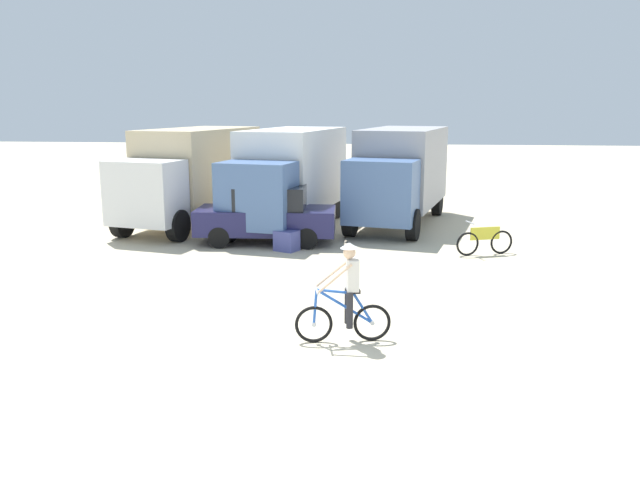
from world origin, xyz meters
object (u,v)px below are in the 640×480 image
box_truck_grey_hauler (400,171)px  sedan_parked (267,215)px  box_truck_white_box (288,173)px  cyclist_orange_shirt (347,296)px  supply_crate (287,241)px  box_truck_tan_camper (192,172)px  bicycle_spare (485,241)px

box_truck_grey_hauler → sedan_parked: (-4.03, -3.76, -0.99)m
box_truck_white_box → box_truck_grey_hauler: 3.96m
cyclist_orange_shirt → supply_crate: 7.47m
box_truck_grey_hauler → cyclist_orange_shirt: bearing=-94.9°
box_truck_tan_camper → box_truck_grey_hauler: size_ratio=1.00×
sedan_parked → box_truck_white_box: bearing=84.7°
supply_crate → bicycle_spare: bearing=1.1°
box_truck_white_box → bicycle_spare: size_ratio=4.29×
sedan_parked → supply_crate: size_ratio=6.87×
sedan_parked → bicycle_spare: sedan_parked is taller
box_truck_tan_camper → bicycle_spare: size_ratio=4.31×
box_truck_tan_camper → box_truck_white_box: bearing=-3.3°
box_truck_grey_hauler → supply_crate: size_ratio=11.32×
box_truck_grey_hauler → bicycle_spare: bearing=-62.9°
box_truck_white_box → supply_crate: size_ratio=11.27×
cyclist_orange_shirt → bicycle_spare: cyclist_orange_shirt is taller
supply_crate → sedan_parked: bearing=127.3°
box_truck_grey_hauler → cyclist_orange_shirt: 11.94m
cyclist_orange_shirt → bicycle_spare: 7.99m
bicycle_spare → supply_crate: (-5.65, -0.11, -0.10)m
box_truck_tan_camper → supply_crate: size_ratio=11.32×
box_truck_tan_camper → bicycle_spare: bearing=-20.9°
cyclist_orange_shirt → box_truck_tan_camper: bearing=119.7°
box_truck_grey_hauler → sedan_parked: box_truck_grey_hauler is taller
box_truck_grey_hauler → sedan_parked: size_ratio=1.65×
box_truck_tan_camper → sedan_parked: 4.37m
box_truck_tan_camper → bicycle_spare: box_truck_tan_camper is taller
box_truck_tan_camper → box_truck_grey_hauler: (7.24, 0.97, 0.00)m
box_truck_white_box → bicycle_spare: bearing=-29.4°
cyclist_orange_shirt → supply_crate: (-2.25, 7.11, -0.55)m
box_truck_white_box → sedan_parked: bearing=-95.3°
bicycle_spare → box_truck_grey_hauler: bearing=117.1°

